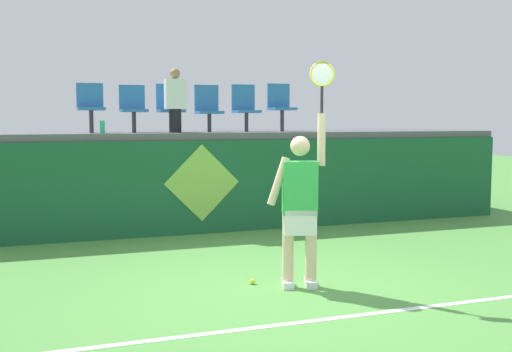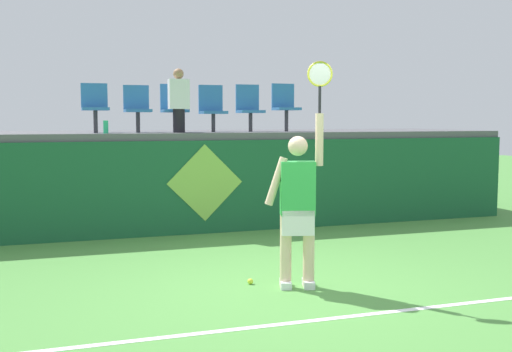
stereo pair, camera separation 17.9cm
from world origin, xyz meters
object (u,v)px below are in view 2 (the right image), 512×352
at_px(tennis_ball, 250,281).
at_px(spectator_0, 179,100).
at_px(water_bottle, 106,127).
at_px(stadium_chair_2, 174,106).
at_px(stadium_chair_1, 137,106).
at_px(stadium_chair_3, 212,107).
at_px(stadium_chair_0, 95,105).
at_px(tennis_player, 298,204).
at_px(stadium_chair_4, 249,106).
at_px(stadium_chair_5, 285,105).

bearing_deg(tennis_ball, spectator_0, 91.09).
bearing_deg(spectator_0, water_bottle, -168.37).
xyz_separation_m(tennis_ball, water_bottle, (-1.30, 3.46, 1.73)).
bearing_deg(stadium_chair_2, spectator_0, -90.00).
distance_m(stadium_chair_1, stadium_chair_2, 0.64).
distance_m(stadium_chair_3, spectator_0, 0.83).
bearing_deg(stadium_chair_2, stadium_chair_0, -179.80).
bearing_deg(water_bottle, tennis_player, -64.68).
relative_size(tennis_ball, water_bottle, 0.32).
bearing_deg(stadium_chair_4, stadium_chair_2, -179.91).
bearing_deg(tennis_player, stadium_chair_1, 104.93).
bearing_deg(stadium_chair_5, stadium_chair_0, -179.94).
bearing_deg(stadium_chair_3, stadium_chair_5, -0.15).
bearing_deg(tennis_player, tennis_ball, 148.57).
bearing_deg(spectator_0, stadium_chair_1, 145.99).
bearing_deg(stadium_chair_4, stadium_chair_1, -179.84).
xyz_separation_m(tennis_ball, stadium_chair_1, (-0.71, 4.14, 2.08)).
bearing_deg(stadium_chair_3, tennis_player, -91.95).
relative_size(stadium_chair_3, spectator_0, 0.78).
height_order(water_bottle, stadium_chair_5, stadium_chair_5).
bearing_deg(stadium_chair_5, spectator_0, -168.24).
relative_size(stadium_chair_4, stadium_chair_5, 0.97).
xyz_separation_m(stadium_chair_0, stadium_chair_3, (2.04, 0.01, -0.03)).
bearing_deg(stadium_chair_4, tennis_ball, -107.62).
distance_m(stadium_chair_3, stadium_chair_5, 1.40).
relative_size(tennis_player, stadium_chair_3, 3.01).
bearing_deg(stadium_chair_5, tennis_ball, -115.96).
relative_size(stadium_chair_1, stadium_chair_5, 0.92).
bearing_deg(stadium_chair_0, stadium_chair_5, 0.06).
height_order(stadium_chair_4, spectator_0, spectator_0).
xyz_separation_m(tennis_player, spectator_0, (-0.54, 4.00, 1.26)).
xyz_separation_m(water_bottle, stadium_chair_4, (2.62, 0.69, 0.36)).
bearing_deg(stadium_chair_4, tennis_player, -100.83).
relative_size(stadium_chair_2, stadium_chair_4, 0.98).
bearing_deg(stadium_chair_0, spectator_0, -17.76).
xyz_separation_m(tennis_player, stadium_chair_5, (1.55, 4.43, 1.21)).
bearing_deg(spectator_0, stadium_chair_5, 11.76).
xyz_separation_m(stadium_chair_1, stadium_chair_4, (2.03, 0.01, 0.01)).
xyz_separation_m(tennis_ball, stadium_chair_4, (1.32, 4.15, 2.09)).
bearing_deg(spectator_0, stadium_chair_2, 90.00).
relative_size(water_bottle, stadium_chair_3, 0.25).
bearing_deg(stadium_chair_3, stadium_chair_0, -179.80).
xyz_separation_m(tennis_player, stadium_chair_1, (-1.18, 4.43, 1.16)).
xyz_separation_m(water_bottle, stadium_chair_5, (3.32, 0.69, 0.39)).
relative_size(water_bottle, spectator_0, 0.19).
bearing_deg(tennis_ball, stadium_chair_5, 64.04).
height_order(tennis_ball, stadium_chair_0, stadium_chair_0).
relative_size(stadium_chair_3, stadium_chair_4, 0.98).
relative_size(tennis_ball, stadium_chair_5, 0.07).
height_order(stadium_chair_0, spectator_0, spectator_0).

